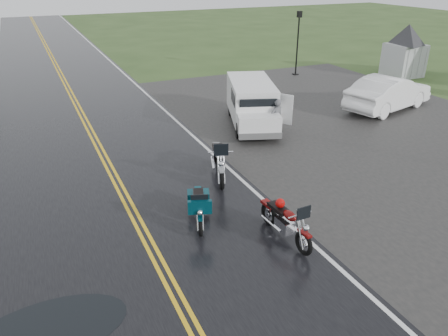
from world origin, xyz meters
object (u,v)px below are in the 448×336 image
object	(u,v)px
visitor_center	(407,37)
motorcycle_silver	(221,170)
sedan_white	(388,93)
person_at_van	(276,119)
motorcycle_red	(304,234)
lamp_post_far_right	(298,44)
motorcycle_teal	(200,218)
van_white	(239,116)

from	to	relation	value
visitor_center	motorcycle_silver	xyz separation A→B (m)	(-17.09, -9.58, -1.66)
sedan_white	visitor_center	bearing A→B (deg)	-64.19
visitor_center	sedan_white	world-z (taller)	visitor_center
person_at_van	sedan_white	bearing A→B (deg)	177.29
motorcycle_red	lamp_post_far_right	world-z (taller)	lamp_post_far_right
motorcycle_red	lamp_post_far_right	distance (m)	19.70
motorcycle_silver	visitor_center	bearing A→B (deg)	48.56
person_at_van	motorcycle_teal	bearing A→B (deg)	33.25
sedan_white	lamp_post_far_right	world-z (taller)	lamp_post_far_right
person_at_van	sedan_white	size ratio (longest dim) A/B	0.33
motorcycle_teal	van_white	xyz separation A→B (m)	(4.09, 5.97, 0.40)
sedan_white	lamp_post_far_right	xyz separation A→B (m)	(0.06, 8.23, 1.17)
sedan_white	lamp_post_far_right	distance (m)	8.31
sedan_white	motorcycle_teal	bearing A→B (deg)	103.14
motorcycle_silver	motorcycle_teal	bearing A→B (deg)	-107.09
van_white	motorcycle_silver	bearing A→B (deg)	-103.63
motorcycle_teal	van_white	bearing A→B (deg)	74.96
motorcycle_teal	van_white	size ratio (longest dim) A/B	0.39
motorcycle_red	motorcycle_silver	world-z (taller)	motorcycle_silver
visitor_center	motorcycle_red	distance (m)	21.55
visitor_center	van_white	size ratio (longest dim) A/B	3.21
motorcycle_silver	van_white	bearing A→B (deg)	76.02
van_white	motorcycle_teal	bearing A→B (deg)	-104.77
motorcycle_teal	motorcycle_silver	distance (m)	2.65
motorcycle_red	motorcycle_teal	bearing A→B (deg)	134.48
lamp_post_far_right	person_at_van	bearing A→B (deg)	-127.16
motorcycle_teal	van_white	world-z (taller)	van_white
sedan_white	van_white	bearing A→B (deg)	79.24
motorcycle_red	person_at_van	size ratio (longest dim) A/B	1.31
motorcycle_silver	lamp_post_far_right	bearing A→B (deg)	68.21
visitor_center	lamp_post_far_right	size ratio (longest dim) A/B	4.01
person_at_van	visitor_center	bearing A→B (deg)	-165.87
van_white	lamp_post_far_right	size ratio (longest dim) A/B	1.25
motorcycle_teal	person_at_van	xyz separation A→B (m)	(5.52, 5.44, 0.24)
van_white	lamp_post_far_right	xyz separation A→B (m)	(8.47, 8.76, 1.02)
visitor_center	person_at_van	xyz separation A→B (m)	(-13.14, -6.26, -1.58)
visitor_center	motorcycle_silver	size ratio (longest dim) A/B	6.42
motorcycle_red	person_at_van	distance (m)	8.08
motorcycle_teal	lamp_post_far_right	size ratio (longest dim) A/B	0.49
person_at_van	lamp_post_far_right	bearing A→B (deg)	-138.52
motorcycle_teal	person_at_van	distance (m)	7.75
motorcycle_teal	sedan_white	world-z (taller)	sedan_white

